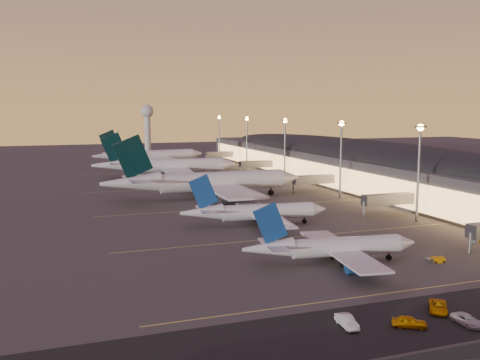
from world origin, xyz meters
The scene contains 17 objects.
ground centered at (0.00, 0.00, 0.00)m, with size 700.00×700.00×0.00m, color #3F3C3A.
airliner_narrow_south centered at (-5.05, -27.12, 3.26)m, with size 35.29×31.77×12.60m.
airliner_narrow_north centered at (-6.67, 9.25, 3.56)m, with size 38.60×34.69×13.78m.
airliner_wide_near centered at (-7.12, 53.56, 5.64)m, with size 68.19×61.83×21.90m.
airliner_wide_mid centered at (-7.99, 112.45, 5.16)m, with size 62.60×57.44×20.03m.
airliner_wide_far centered at (-5.39, 167.01, 4.96)m, with size 60.19×55.27×19.26m.
terminal_building centered at (61.84, 72.47, 8.78)m, with size 56.35×255.00×17.46m.
light_masts centered at (36.00, 65.00, 17.55)m, with size 2.20×217.20×25.90m.
radar_tower centered at (10.00, 260.00, 21.87)m, with size 9.00×9.00×32.50m.
service_lane centered at (0.00, -56.00, 0.01)m, with size 260.00×16.00×0.01m.
lane_markings centered at (0.00, 40.00, 0.01)m, with size 90.00×180.36×0.00m.
baggage_tug_a centered at (14.79, -33.21, 0.49)m, with size 3.81×2.10×1.07m.
baggage_tug_b centered at (34.77, -22.84, 0.45)m, with size 3.48×2.65×0.97m.
service_van_a centered at (-18.00, -54.58, 0.80)m, with size 1.69×4.84×1.59m, color silver.
service_van_b centered at (-9.97, -57.64, 0.80)m, with size 1.88×4.68×1.59m, color #CB7C03.
service_van_c centered at (-1.77, -59.60, 0.69)m, with size 2.29×4.97×1.38m, color silver.
service_van_d centered at (-2.25, -54.23, 0.76)m, with size 2.53×5.50×1.53m, color #CB7C03.
Camera 1 is at (-55.64, -115.89, 29.93)m, focal length 40.00 mm.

